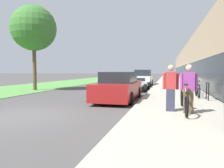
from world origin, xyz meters
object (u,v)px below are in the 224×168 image
Objects in this scene: person_bystander at (171,88)px; parked_sedan_far at (143,78)px; bike_rack_hoop at (208,89)px; cruiser_bike_nearest at (197,90)px; cruiser_bike_middle at (196,87)px; street_tree_near at (34,28)px; person_rider at (189,89)px; vintage_roadster_curbside at (137,85)px; tandem_bicycle at (184,99)px; parked_sedan_curbside at (119,87)px.

parked_sedan_far is at bearing 99.73° from person_bystander.
bike_rack_hoop is 0.19× the size of parked_sedan_far.
cruiser_bike_nearest is at bearing 106.56° from bike_rack_hoop.
street_tree_near reaches higher than cruiser_bike_middle.
person_rider reaches higher than cruiser_bike_nearest.
cruiser_bike_nearest is at bearing -14.39° from street_tree_near.
person_rider is at bearing -72.40° from vintage_roadster_curbside.
tandem_bicycle is 1.69× the size of cruiser_bike_nearest.
parked_sedan_far is (-3.09, 15.01, -0.21)m from person_rider.
tandem_bicycle is 0.68× the size of vintage_roadster_curbside.
cruiser_bike_middle is 4.78m from vintage_roadster_curbside.
parked_sedan_far is at bearing 101.50° from tandem_bicycle.
person_bystander is at bearing 154.54° from person_rider.
tandem_bicycle is 3.47m from bike_rack_hoop.
person_bystander reaches higher than bike_rack_hoop.
vintage_roadster_curbside is (-3.82, 4.69, -0.12)m from cruiser_bike_nearest.
person_bystander is 6.70m from cruiser_bike_middle.
parked_sedan_curbside is at bearing -143.09° from cruiser_bike_middle.
street_tree_near is (-10.71, 7.61, 3.84)m from person_rider.
cruiser_bike_nearest is at bearing 14.43° from parked_sedan_curbside.
tandem_bicycle is 0.62× the size of parked_sedan_curbside.
parked_sedan_curbside reaches higher than cruiser_bike_nearest.
parked_sedan_far reaches higher than cruiser_bike_middle.
bike_rack_hoop is 13.20m from street_tree_near.
person_rider is 0.33× the size of parked_sedan_curbside.
person_rider is 9.80m from vintage_roadster_curbside.
parked_sedan_curbside is 9.53m from street_tree_near.
parked_sedan_far reaches higher than vintage_roadster_curbside.
bike_rack_hoop is at bearing 68.31° from tandem_bicycle.
street_tree_near is (-7.63, -7.40, 4.05)m from parked_sedan_far.
vintage_roadster_curbside is 9.06m from street_tree_near.
tandem_bicycle is at bearing -100.47° from cruiser_bike_middle.
cruiser_bike_nearest is 1.01× the size of cruiser_bike_middle.
person_rider is 0.91× the size of cruiser_bike_middle.
parked_sedan_far is (-3.95, 10.37, 0.20)m from cruiser_bike_nearest.
person_bystander is 0.24× the size of street_tree_near.
parked_sedan_far is (-4.15, 8.26, 0.21)m from cruiser_bike_middle.
person_rider is 15.33m from parked_sedan_far.
street_tree_near is at bearing 145.70° from tandem_bicycle.
parked_sedan_far is at bearing 89.94° from parked_sedan_curbside.
cruiser_bike_nearest is 6.05m from vintage_roadster_curbside.
tandem_bicycle is 0.55m from person_rider.
tandem_bicycle is at bearing -47.38° from parked_sedan_curbside.
person_bystander is at bearing -75.16° from vintage_roadster_curbside.
bike_rack_hoop is 4.27m from parked_sedan_curbside.
parked_sedan_curbside is 1.08× the size of parked_sedan_far.
parked_sedan_far reaches higher than tandem_bicycle.
person_bystander is 0.35× the size of parked_sedan_far.
vintage_roadster_curbside is (-2.85, 8.95, -0.15)m from tandem_bicycle.
person_rider is 4.74m from cruiser_bike_nearest.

